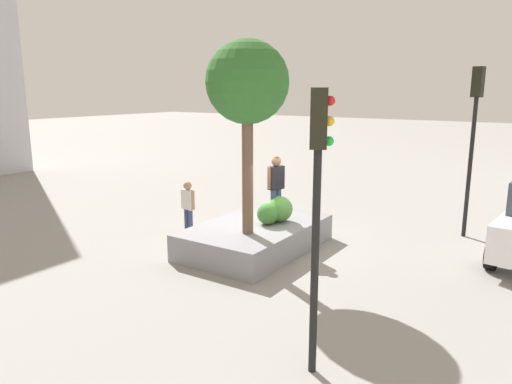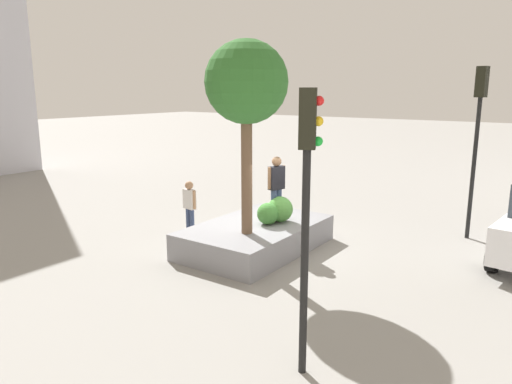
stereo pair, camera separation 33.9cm
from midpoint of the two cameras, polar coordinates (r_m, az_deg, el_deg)
The scene contains 10 objects.
ground_plane at distance 13.55m, azimuth 0.53°, elevation -6.45°, with size 120.00×120.00×0.00m, color gray.
planter_ledge at distance 13.16m, azimuth -0.74°, elevation -5.37°, with size 4.20×2.63×0.72m, color gray.
plaza_tree at distance 11.74m, azimuth -1.90°, elevation 12.73°, with size 2.03×2.03×4.80m.
boxwood_shrub at distance 13.24m, azimuth 2.14°, elevation -2.05°, with size 0.71×0.71×0.71m, color #4C8C3D.
hedge_clump at distance 12.98m, azimuth 0.68°, elevation -2.60°, with size 0.60×0.60×0.60m, color #3D7A33.
skateboard at distance 13.42m, azimuth 1.65°, elevation -3.17°, with size 0.82×0.28×0.07m.
skateboarder at distance 13.19m, azimuth 1.68°, elevation 1.11°, with size 0.57×0.33×1.74m.
traffic_light_corner at distance 6.89m, azimuth 6.01°, elevation 0.82°, with size 0.36×0.37×4.36m.
traffic_light_median at distance 15.08m, azimuth 24.06°, elevation 7.43°, with size 0.37×0.33×4.96m.
passerby_with_bag at distance 14.61m, azimuth -8.79°, elevation -1.40°, with size 0.25×0.54×1.62m.
Camera 1 is at (10.86, 6.86, 4.33)m, focal length 33.42 mm.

